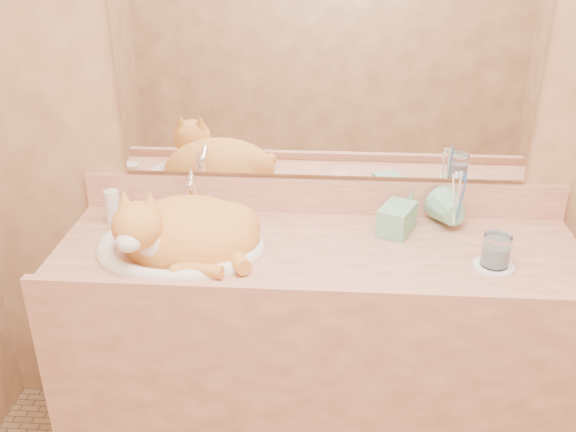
# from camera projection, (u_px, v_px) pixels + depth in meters

# --- Properties ---
(wall_back) EXTENTS (2.40, 0.02, 2.50)m
(wall_back) POSITION_uv_depth(u_px,v_px,m) (324.00, 96.00, 2.01)
(wall_back) COLOR #926442
(wall_back) RESTS_ON ground
(vanity_counter) EXTENTS (1.60, 0.55, 0.85)m
(vanity_counter) POSITION_uv_depth(u_px,v_px,m) (316.00, 362.00, 2.12)
(vanity_counter) COLOR #A46149
(vanity_counter) RESTS_ON floor
(mirror) EXTENTS (1.30, 0.02, 0.80)m
(mirror) POSITION_uv_depth(u_px,v_px,m) (325.00, 51.00, 1.94)
(mirror) COLOR white
(mirror) RESTS_ON wall_back
(sink_basin) EXTENTS (0.55, 0.48, 0.16)m
(sink_basin) POSITION_uv_depth(u_px,v_px,m) (179.00, 225.00, 1.91)
(sink_basin) COLOR white
(sink_basin) RESTS_ON vanity_counter
(faucet) EXTENTS (0.06, 0.13, 0.17)m
(faucet) POSITION_uv_depth(u_px,v_px,m) (192.00, 196.00, 2.08)
(faucet) COLOR white
(faucet) RESTS_ON vanity_counter
(cat) EXTENTS (0.43, 0.36, 0.23)m
(cat) POSITION_uv_depth(u_px,v_px,m) (184.00, 231.00, 1.90)
(cat) COLOR orange
(cat) RESTS_ON sink_basin
(soap_dispenser) EXTENTS (0.12, 0.12, 0.20)m
(soap_dispenser) POSITION_uv_depth(u_px,v_px,m) (390.00, 211.00, 1.95)
(soap_dispenser) COLOR #75BB93
(soap_dispenser) RESTS_ON vanity_counter
(toothbrush_cup) EXTENTS (0.15, 0.15, 0.11)m
(toothbrush_cup) POSITION_uv_depth(u_px,v_px,m) (455.00, 218.00, 2.01)
(toothbrush_cup) COLOR #75BB93
(toothbrush_cup) RESTS_ON vanity_counter
(toothbrushes) EXTENTS (0.03, 0.03, 0.21)m
(toothbrushes) POSITION_uv_depth(u_px,v_px,m) (458.00, 197.00, 1.98)
(toothbrushes) COLOR white
(toothbrushes) RESTS_ON toothbrush_cup
(saucer) EXTENTS (0.12, 0.12, 0.01)m
(saucer) POSITION_uv_depth(u_px,v_px,m) (493.00, 266.00, 1.84)
(saucer) COLOR white
(saucer) RESTS_ON vanity_counter
(water_glass) EXTENTS (0.08, 0.08, 0.09)m
(water_glass) POSITION_uv_depth(u_px,v_px,m) (496.00, 251.00, 1.82)
(water_glass) COLOR silver
(water_glass) RESTS_ON saucer
(lotion_bottle) EXTENTS (0.05, 0.05, 0.11)m
(lotion_bottle) POSITION_uv_depth(u_px,v_px,m) (113.00, 207.00, 2.07)
(lotion_bottle) COLOR white
(lotion_bottle) RESTS_ON vanity_counter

